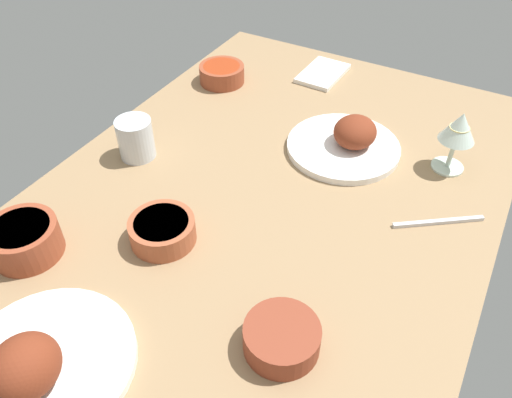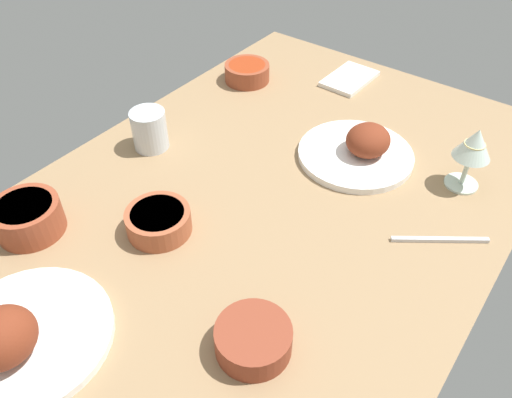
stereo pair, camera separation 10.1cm
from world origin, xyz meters
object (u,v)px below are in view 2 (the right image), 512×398
object	(u,v)px
plate_center_main	(16,337)
bowl_onions	(158,220)
water_tumbler	(150,130)
fork_loose	(440,240)
bowl_cream	(28,217)
folded_napkin	(349,79)
bowl_soup	(253,339)
bowl_sauce	(247,72)
plate_far_side	(360,149)
wine_glass	(474,147)

from	to	relation	value
plate_center_main	bowl_onions	world-z (taller)	plate_center_main
water_tumbler	plate_center_main	bearing A→B (deg)	23.82
fork_loose	bowl_cream	bearing A→B (deg)	178.71
bowl_onions	plate_center_main	bearing A→B (deg)	1.88
plate_center_main	bowl_cream	size ratio (longest dim) A/B	2.10
folded_napkin	fork_loose	bearing A→B (deg)	45.05
bowl_soup	water_tumbler	world-z (taller)	water_tumbler
bowl_onions	bowl_sauce	bearing A→B (deg)	-158.61
plate_far_side	wine_glass	distance (cm)	23.56
bowl_cream	bowl_sauce	size ratio (longest dim) A/B	1.04
wine_glass	fork_loose	bearing A→B (deg)	8.35
bowl_onions	wine_glass	distance (cm)	63.88
plate_far_side	bowl_onions	bearing A→B (deg)	-24.44
bowl_cream	water_tumbler	bearing A→B (deg)	-177.98
folded_napkin	bowl_soup	bearing A→B (deg)	19.35
wine_glass	plate_far_side	bearing A→B (deg)	-78.06
bowl_sauce	water_tumbler	distance (cm)	37.68
plate_far_side	bowl_soup	size ratio (longest dim) A/B	2.16
bowl_sauce	wine_glass	size ratio (longest dim) A/B	0.87
bowl_soup	bowl_cream	bearing A→B (deg)	-84.16
fork_loose	plate_far_side	bearing A→B (deg)	114.62
bowl_cream	bowl_onions	distance (cm)	24.55
fork_loose	bowl_sauce	bearing A→B (deg)	122.25
wine_glass	water_tumbler	bearing A→B (deg)	-64.61
bowl_cream	bowl_sauce	bearing A→B (deg)	-178.17
plate_far_side	bowl_onions	size ratio (longest dim) A/B	2.08
folded_napkin	plate_far_side	bearing A→B (deg)	32.60
plate_center_main	folded_napkin	bearing A→B (deg)	-179.91
bowl_sauce	bowl_soup	size ratio (longest dim) A/B	1.02
bowl_cream	water_tumbler	distance (cm)	33.06
bowl_soup	plate_center_main	bearing A→B (deg)	-53.16
fork_loose	bowl_onions	bearing A→B (deg)	177.77
plate_far_side	water_tumbler	world-z (taller)	water_tumbler
bowl_cream	bowl_onions	world-z (taller)	bowl_cream
bowl_soup	folded_napkin	bearing A→B (deg)	-160.65
bowl_onions	water_tumbler	world-z (taller)	water_tumbler
wine_glass	folded_napkin	size ratio (longest dim) A/B	0.87
bowl_soup	wine_glass	distance (cm)	59.21
plate_far_side	water_tumbler	size ratio (longest dim) A/B	2.81
wine_glass	fork_loose	distance (cm)	20.95
bowl_onions	fork_loose	size ratio (longest dim) A/B	0.68
plate_far_side	bowl_cream	xyz separation A→B (cm)	(58.01, -39.38, 1.16)
bowl_onions	fork_loose	distance (cm)	53.23
bowl_cream	folded_napkin	world-z (taller)	bowl_cream
plate_center_main	wine_glass	distance (cm)	89.16
bowl_sauce	wine_glass	distance (cm)	64.38
water_tumbler	plate_far_side	bearing A→B (deg)	121.65
plate_far_side	wine_glass	xyz separation A→B (cm)	(-4.62, 21.83, 7.58)
wine_glass	folded_napkin	world-z (taller)	wine_glass
bowl_cream	bowl_onions	xyz separation A→B (cm)	(-14.65, 19.68, -0.94)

